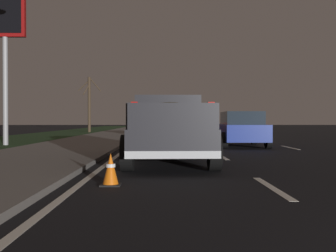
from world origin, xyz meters
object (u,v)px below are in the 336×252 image
object	(u,v)px
sedan_red	(168,126)
traffic_cone_near	(111,170)
pickup_truck	(168,127)
sedan_blue	(241,129)
bare_tree_far	(89,103)
gas_price_sign	(5,28)

from	to	relation	value
sedan_red	traffic_cone_near	size ratio (longest dim) A/B	7.61
pickup_truck	sedan_blue	world-z (taller)	pickup_truck
pickup_truck	sedan_blue	bearing A→B (deg)	-25.49
traffic_cone_near	bare_tree_far	bearing A→B (deg)	10.97
gas_price_sign	bare_tree_far	world-z (taller)	gas_price_sign
sedan_blue	traffic_cone_near	world-z (taller)	sedan_blue
sedan_red	sedan_blue	size ratio (longest dim) A/B	0.99
sedan_red	traffic_cone_near	distance (m)	20.25
sedan_red	bare_tree_far	size ratio (longest dim) A/B	0.82
pickup_truck	traffic_cone_near	world-z (taller)	pickup_truck
pickup_truck	bare_tree_far	xyz separation A→B (m)	(28.55, 7.36, 1.87)
sedan_red	sedan_blue	bearing A→B (deg)	-161.51
sedan_blue	bare_tree_far	size ratio (longest dim) A/B	0.83
pickup_truck	traffic_cone_near	xyz separation A→B (m)	(-3.90, 1.07, -0.70)
gas_price_sign	pickup_truck	bearing A→B (deg)	-136.74
bare_tree_far	traffic_cone_near	xyz separation A→B (m)	(-32.45, -6.29, -2.56)
pickup_truck	gas_price_sign	distance (m)	11.89
sedan_blue	bare_tree_far	xyz separation A→B (m)	(21.59, 10.68, 2.06)
sedan_red	bare_tree_far	bearing A→B (deg)	31.68
bare_tree_far	gas_price_sign	bearing A→B (deg)	179.48
pickup_truck	sedan_red	world-z (taller)	pickup_truck
pickup_truck	sedan_red	size ratio (longest dim) A/B	1.24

